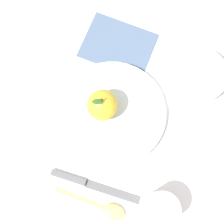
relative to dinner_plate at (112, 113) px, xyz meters
The scene contains 8 objects.
ground_plane 0.02m from the dinner_plate, 62.65° to the left, with size 2.40×2.40×0.00m, color silver.
dinner_plate is the anchor object (origin of this frame).
apple 0.05m from the dinner_plate, 46.36° to the right, with size 0.07×0.07×0.08m.
side_bowl 0.21m from the dinner_plate, behind, with size 0.14×0.14×0.04m.
cup 0.23m from the dinner_plate, 88.97° to the left, with size 0.07×0.07×0.07m.
knife 0.17m from the dinner_plate, 43.47° to the left, with size 0.16×0.15×0.01m.
spoon 0.21m from the dinner_plate, 59.75° to the left, with size 0.13×0.13×0.01m.
linen_napkin 0.17m from the dinner_plate, 122.10° to the right, with size 0.13×0.17×0.00m, color slate.
Camera 1 is at (0.08, 0.15, 0.75)m, focal length 53.14 mm.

